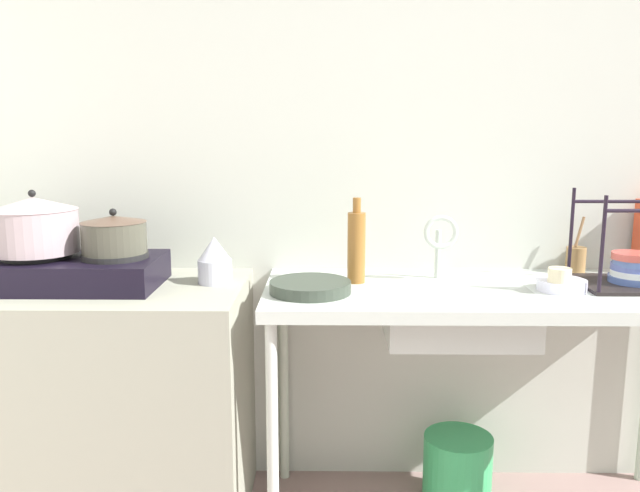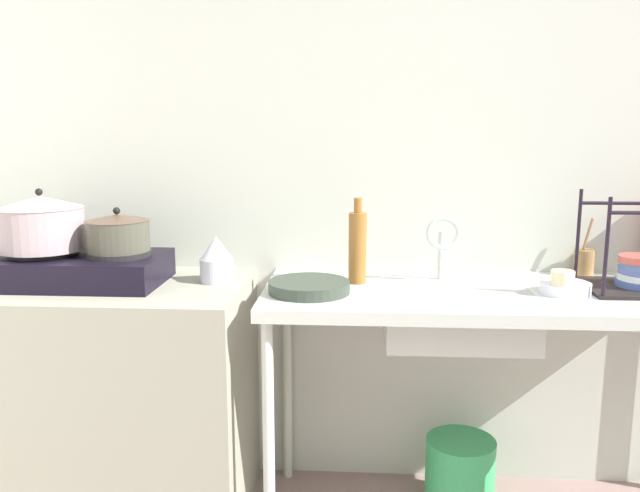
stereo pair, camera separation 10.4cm
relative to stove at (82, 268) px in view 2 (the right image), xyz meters
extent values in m
cube|color=beige|center=(1.69, 0.34, 0.40)|extent=(5.45, 0.10, 2.56)
cube|color=gray|center=(-0.02, 0.00, -0.46)|extent=(1.12, 0.57, 0.82)
cube|color=#B7C1B7|center=(1.35, 0.00, -0.07)|extent=(1.45, 0.57, 0.04)
cylinder|color=beige|center=(0.66, -0.25, -0.48)|extent=(0.04, 0.04, 0.78)
cylinder|color=beige|center=(0.66, 0.25, -0.48)|extent=(0.04, 0.04, 0.78)
cube|color=black|center=(0.00, 0.00, -0.01)|extent=(0.54, 0.33, 0.10)
cylinder|color=black|center=(-0.13, 0.00, 0.05)|extent=(0.21, 0.21, 0.02)
cylinder|color=black|center=(0.13, 0.00, 0.05)|extent=(0.21, 0.21, 0.02)
cylinder|color=#A49095|center=(-0.13, 0.00, 0.13)|extent=(0.27, 0.27, 0.14)
cone|color=#AD9195|center=(-0.13, 0.00, 0.22)|extent=(0.28, 0.28, 0.04)
sphere|color=black|center=(-0.13, 0.00, 0.25)|extent=(0.02, 0.02, 0.02)
cylinder|color=#474639|center=(0.13, 0.00, 0.11)|extent=(0.21, 0.21, 0.10)
cone|color=brown|center=(0.13, 0.00, 0.17)|extent=(0.21, 0.21, 0.02)
sphere|color=black|center=(0.13, 0.00, 0.19)|extent=(0.02, 0.02, 0.02)
cylinder|color=silver|center=(0.44, 0.06, -0.01)|extent=(0.11, 0.11, 0.08)
cone|color=silver|center=(0.44, 0.06, 0.07)|extent=(0.11, 0.11, 0.08)
cube|color=#B7C1B7|center=(1.25, -0.04, -0.13)|extent=(0.47, 0.31, 0.16)
cylinder|color=#B7C1B7|center=(1.21, 0.14, 0.03)|extent=(0.02, 0.02, 0.17)
torus|color=#B7C1B7|center=(1.21, 0.09, 0.12)|extent=(0.12, 0.02, 0.12)
cylinder|color=#313A30|center=(0.77, -0.07, -0.03)|extent=(0.26, 0.26, 0.04)
cylinder|color=black|center=(1.67, -0.10, 0.10)|extent=(0.01, 0.01, 0.31)
cylinder|color=black|center=(1.67, 0.16, 0.10)|extent=(0.01, 0.01, 0.31)
cylinder|color=black|center=(1.83, 0.16, 0.21)|extent=(0.32, 0.01, 0.01)
cube|color=black|center=(1.83, 0.03, -0.05)|extent=(0.34, 0.28, 0.01)
cylinder|color=#C24F47|center=(1.82, 0.02, 0.05)|extent=(0.13, 0.13, 0.02)
cylinder|color=beige|center=(1.56, -0.07, -0.01)|extent=(0.07, 0.07, 0.08)
cylinder|color=silver|center=(1.58, -0.03, -0.04)|extent=(0.16, 0.16, 0.04)
cylinder|color=brown|center=(0.92, 0.07, 0.07)|extent=(0.06, 0.06, 0.24)
cylinder|color=brown|center=(0.92, 0.07, 0.21)|extent=(0.03, 0.03, 0.05)
cylinder|color=#9A7342|center=(1.72, 0.23, -0.01)|extent=(0.07, 0.07, 0.09)
cylinder|color=olive|center=(1.72, 0.23, 0.06)|extent=(0.06, 0.03, 0.17)
cylinder|color=#309755|center=(1.29, 0.08, -0.75)|extent=(0.24, 0.24, 0.25)
camera|label=1|loc=(0.83, -2.04, 0.46)|focal=35.81mm
camera|label=2|loc=(0.93, -2.03, 0.46)|focal=35.81mm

